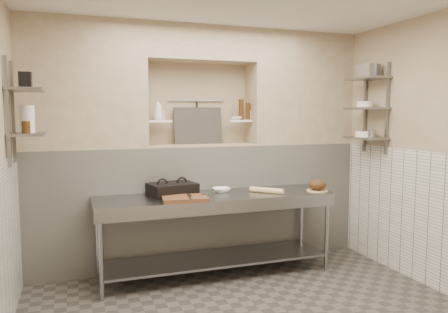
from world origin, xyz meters
name	(u,v)px	position (x,y,z in m)	size (l,w,h in m)	color
wall_back	(195,145)	(0.00, 2.00, 1.40)	(4.00, 0.10, 2.80)	tan
backwall_lower	(201,203)	(0.00, 1.75, 0.70)	(4.00, 0.40, 1.40)	silver
alcove_sill	(200,145)	(0.00, 1.75, 1.41)	(1.30, 0.40, 0.02)	tan
backwall_pillar_left	(83,85)	(-1.33, 1.75, 2.10)	(1.35, 0.40, 1.40)	tan
backwall_pillar_right	(299,89)	(1.33, 1.75, 2.10)	(1.35, 0.40, 1.40)	tan
backwall_header	(200,44)	(0.00, 1.75, 2.60)	(1.30, 0.40, 0.40)	tan
wainscot_right	(443,224)	(1.99, 0.00, 0.70)	(0.02, 3.90, 1.40)	silver
alcove_shelf_left	(159,121)	(-0.50, 1.75, 1.70)	(0.28, 0.16, 0.03)	white
alcove_shelf_right	(239,121)	(0.50, 1.75, 1.70)	(0.28, 0.16, 0.03)	white
utensil_rail	(196,100)	(0.00, 1.92, 1.95)	(0.02, 0.02, 0.70)	gray
hanging_steel	(197,114)	(0.00, 1.90, 1.78)	(0.02, 0.02, 0.30)	black
splash_panel	(198,126)	(0.00, 1.85, 1.64)	(0.60, 0.02, 0.45)	#383330
shelf_rail_left_a	(13,112)	(-1.98, 1.25, 1.80)	(0.03, 0.03, 0.95)	slate
shelf_rail_left_b	(7,112)	(-1.98, 0.85, 1.80)	(0.03, 0.03, 0.95)	slate
wall_shelf_left_lower	(28,134)	(-1.84, 1.05, 1.60)	(0.30, 0.50, 0.03)	slate
wall_shelf_left_upper	(26,90)	(-1.84, 1.05, 2.00)	(0.30, 0.50, 0.03)	slate
shelf_rail_right_a	(365,109)	(1.98, 1.25, 1.85)	(0.03, 0.03, 1.05)	slate
shelf_rail_right_b	(387,108)	(1.98, 0.85, 1.85)	(0.03, 0.03, 1.05)	slate
wall_shelf_right_lower	(365,138)	(1.84, 1.05, 1.50)	(0.30, 0.50, 0.03)	slate
wall_shelf_right_mid	(366,108)	(1.84, 1.05, 1.85)	(0.30, 0.50, 0.03)	slate
wall_shelf_right_upper	(367,78)	(1.84, 1.05, 2.20)	(0.30, 0.50, 0.03)	slate
prep_table	(216,218)	(0.01, 1.18, 0.64)	(2.60, 0.70, 0.90)	gray
panini_press	(172,189)	(-0.45, 1.33, 0.97)	(0.55, 0.45, 0.13)	black
cutting_board	(185,199)	(-0.39, 1.00, 0.92)	(0.46, 0.32, 0.04)	brown
knife_blade	(211,192)	(-0.07, 1.11, 0.95)	(0.28, 0.03, 0.01)	gray
tongs	(190,195)	(-0.34, 0.97, 0.96)	(0.02, 0.02, 0.27)	gray
mixing_bowl	(222,190)	(0.12, 1.33, 0.93)	(0.20, 0.20, 0.05)	white
rolling_pin	(267,190)	(0.59, 1.12, 0.93)	(0.06, 0.06, 0.40)	#DDC382
bread_board	(317,191)	(1.18, 1.03, 0.91)	(0.24, 0.24, 0.01)	#DDC382
bread_loaf	(317,185)	(1.18, 1.03, 0.97)	(0.20, 0.20, 0.12)	#4C2D19
bottle_soap	(158,110)	(-0.51, 1.72, 1.83)	(0.09, 0.09, 0.24)	white
jar_alcove	(161,115)	(-0.46, 1.78, 1.77)	(0.08, 0.08, 0.12)	tan
bowl_alcove	(236,118)	(0.45, 1.73, 1.73)	(0.14, 0.14, 0.04)	white
condiment_a	(248,111)	(0.61, 1.73, 1.82)	(0.06, 0.06, 0.21)	#39220B
condiment_b	(241,110)	(0.52, 1.75, 1.84)	(0.06, 0.06, 0.25)	#39220B
condiment_c	(248,115)	(0.62, 1.76, 1.77)	(0.07, 0.07, 0.12)	white
jug_left	(28,119)	(-1.84, 1.11, 1.74)	(0.12, 0.12, 0.25)	white
jar_left	(26,127)	(-1.84, 0.92, 1.67)	(0.07, 0.07, 0.11)	#39220B
box_left_upper	(25,80)	(-1.84, 1.06, 2.09)	(0.10, 0.10, 0.15)	black
bowl_right	(365,134)	(1.84, 1.07, 1.55)	(0.22, 0.22, 0.07)	white
canister_right	(372,134)	(1.84, 0.94, 1.56)	(0.09, 0.09, 0.09)	gray
bowl_right_mid	(365,104)	(1.84, 1.08, 1.90)	(0.19, 0.19, 0.07)	white
basket_right	(368,71)	(1.84, 1.04, 2.29)	(0.19, 0.23, 0.15)	gray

